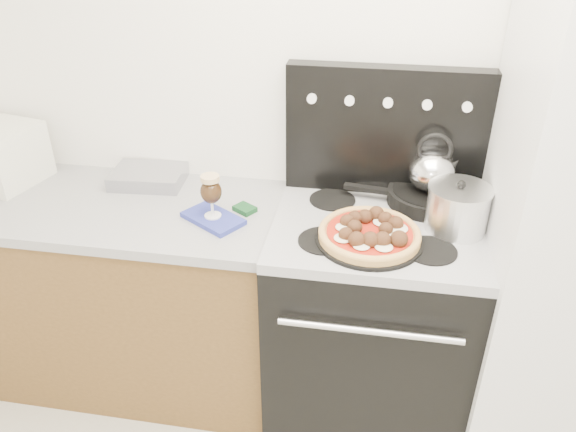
% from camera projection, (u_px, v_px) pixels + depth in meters
% --- Properties ---
extents(room_shell, '(3.52, 3.01, 2.52)m').
position_uv_depth(room_shell, '(338.00, 302.00, 1.14)').
color(room_shell, beige).
rests_on(room_shell, ground).
extents(base_cabinet, '(1.45, 0.60, 0.86)m').
position_uv_depth(base_cabinet, '(116.00, 294.00, 2.47)').
color(base_cabinet, brown).
rests_on(base_cabinet, ground).
extents(countertop, '(1.48, 0.63, 0.04)m').
position_uv_depth(countertop, '(98.00, 205.00, 2.24)').
color(countertop, '#9F9FA2').
rests_on(countertop, base_cabinet).
extents(stove_body, '(0.76, 0.65, 0.88)m').
position_uv_depth(stove_body, '(368.00, 325.00, 2.28)').
color(stove_body, black).
rests_on(stove_body, ground).
extents(cooktop, '(0.76, 0.65, 0.04)m').
position_uv_depth(cooktop, '(377.00, 228.00, 2.05)').
color(cooktop, '#ADADB2').
rests_on(cooktop, stove_body).
extents(backguard, '(0.76, 0.08, 0.50)m').
position_uv_depth(backguard, '(385.00, 131.00, 2.15)').
color(backguard, black).
rests_on(backguard, cooktop).
extents(foil_sheet, '(0.31, 0.24, 0.06)m').
position_uv_depth(foil_sheet, '(149.00, 176.00, 2.35)').
color(foil_sheet, silver).
rests_on(foil_sheet, countertop).
extents(oven_mitt, '(0.26, 0.24, 0.02)m').
position_uv_depth(oven_mitt, '(213.00, 218.00, 2.09)').
color(oven_mitt, '#2C369A').
rests_on(oven_mitt, countertop).
extents(beer_glass, '(0.08, 0.08, 0.17)m').
position_uv_depth(beer_glass, '(211.00, 196.00, 2.05)').
color(beer_glass, black).
rests_on(beer_glass, oven_mitt).
extents(pizza_pan, '(0.41, 0.41, 0.01)m').
position_uv_depth(pizza_pan, '(369.00, 239.00, 1.94)').
color(pizza_pan, black).
rests_on(pizza_pan, cooktop).
extents(pizza, '(0.41, 0.41, 0.05)m').
position_uv_depth(pizza, '(370.00, 232.00, 1.92)').
color(pizza, '#F1A45C').
rests_on(pizza, pizza_pan).
extents(skillet, '(0.35, 0.35, 0.06)m').
position_uv_depth(skillet, '(428.00, 197.00, 2.16)').
color(skillet, black).
rests_on(skillet, cooktop).
extents(tea_kettle, '(0.19, 0.19, 0.20)m').
position_uv_depth(tea_kettle, '(432.00, 167.00, 2.10)').
color(tea_kettle, silver).
rests_on(tea_kettle, skillet).
extents(stock_pot, '(0.24, 0.24, 0.16)m').
position_uv_depth(stock_pot, '(457.00, 210.00, 1.97)').
color(stock_pot, white).
rests_on(stock_pot, cooktop).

